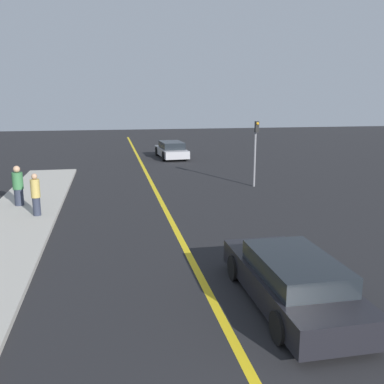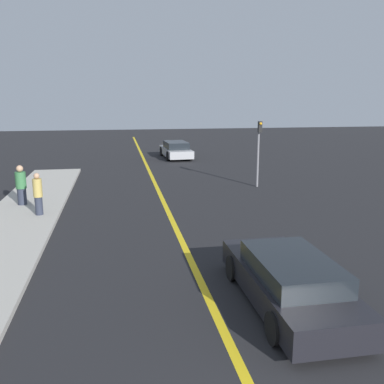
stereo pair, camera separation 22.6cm
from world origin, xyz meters
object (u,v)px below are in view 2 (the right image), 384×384
(car_near_right_lane, at_px, (288,281))
(pedestrian_mid_group, at_px, (21,185))
(car_ahead_center, at_px, (176,150))
(pedestrian_near_curb, at_px, (38,194))
(traffic_light, at_px, (259,146))

(car_near_right_lane, height_order, pedestrian_mid_group, pedestrian_mid_group)
(car_near_right_lane, relative_size, car_ahead_center, 0.97)
(car_near_right_lane, height_order, car_ahead_center, car_ahead_center)
(pedestrian_near_curb, relative_size, traffic_light, 0.48)
(car_ahead_center, height_order, traffic_light, traffic_light)
(pedestrian_mid_group, bearing_deg, car_near_right_lane, -52.93)
(car_near_right_lane, bearing_deg, traffic_light, 74.15)
(car_near_right_lane, distance_m, pedestrian_mid_group, 12.67)
(car_near_right_lane, xyz_separation_m, traffic_light, (3.50, 12.56, 1.53))
(car_ahead_center, xyz_separation_m, pedestrian_near_curb, (-7.47, -15.70, 0.34))
(car_ahead_center, bearing_deg, car_near_right_lane, -95.23)
(pedestrian_mid_group, distance_m, traffic_light, 11.45)
(car_ahead_center, xyz_separation_m, pedestrian_mid_group, (-8.44, -13.91, 0.35))
(pedestrian_mid_group, xyz_separation_m, traffic_light, (11.13, 2.45, 1.15))
(car_ahead_center, bearing_deg, pedestrian_mid_group, -124.55)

